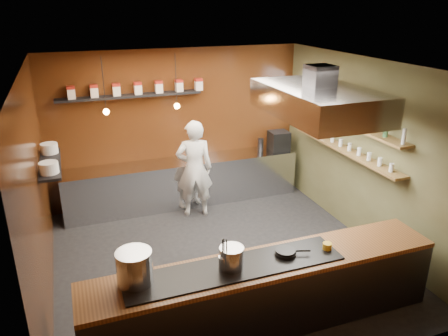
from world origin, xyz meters
name	(u,v)px	position (x,y,z in m)	size (l,w,h in m)	color
floor	(221,258)	(0.00, 0.00, 0.00)	(5.00, 5.00, 0.00)	black
back_wall	(178,127)	(0.00, 2.50, 1.50)	(5.00, 5.00, 0.00)	#3F170B
left_wall	(37,195)	(-2.50, 0.00, 1.50)	(5.00, 5.00, 0.00)	#3F170B
right_wall	(364,151)	(2.50, 0.00, 1.50)	(5.00, 5.00, 0.00)	#4B492A
ceiling	(221,66)	(0.00, 0.00, 3.00)	(5.00, 5.00, 0.00)	silver
window_pane	(310,106)	(2.45, 1.70, 1.90)	(1.00, 1.00, 0.00)	white
prep_counter	(184,182)	(0.00, 2.17, 0.45)	(4.60, 0.65, 0.90)	silver
pass_counter	(265,293)	(0.00, -1.60, 0.47)	(4.40, 0.72, 0.94)	#38383D
tin_shelf	(130,96)	(-0.90, 2.36, 2.20)	(2.60, 0.26, 0.04)	black
plate_shelf	(50,164)	(-2.34, 1.00, 1.55)	(0.30, 1.40, 0.04)	black
bottle_shelf_upper	(347,123)	(2.34, 0.30, 1.92)	(0.26, 2.80, 0.04)	brown
bottle_shelf_lower	(345,150)	(2.34, 0.30, 1.45)	(0.26, 2.80, 0.04)	brown
extractor_hood	(318,101)	(1.30, -0.40, 2.51)	(1.20, 2.00, 0.72)	#38383D
pendant_left	(106,109)	(-1.40, 1.70, 2.15)	(0.10, 0.10, 0.95)	black
pendant_right	(177,103)	(-0.20, 1.70, 2.15)	(0.10, 0.10, 0.95)	black
storage_tins	(138,88)	(-0.75, 2.36, 2.33)	(2.43, 0.13, 0.22)	beige
plate_stacks	(49,157)	(-2.34, 1.00, 1.65)	(0.26, 1.16, 0.16)	white
bottles	(348,114)	(2.34, 0.30, 2.06)	(0.06, 2.66, 0.24)	silver
wine_glasses	(345,145)	(2.34, 0.30, 1.53)	(0.07, 2.37, 0.13)	silver
stockpot_large	(135,268)	(-1.53, -1.50, 1.13)	(0.39, 0.39, 0.38)	#B0B3B7
stockpot_small	(232,258)	(-0.45, -1.60, 1.07)	(0.28, 0.28, 0.27)	#B3B6BA
utensil_crock	(225,263)	(-0.54, -1.62, 1.03)	(0.14, 0.14, 0.18)	silver
frying_pan	(286,252)	(0.27, -1.57, 0.97)	(0.42, 0.26, 0.07)	black
butter_jar	(327,247)	(0.81, -1.63, 0.97)	(0.11, 0.11, 0.10)	gold
espresso_machine	(279,140)	(2.05, 2.16, 1.09)	(0.39, 0.37, 0.39)	black
chef	(194,169)	(0.06, 1.62, 0.92)	(0.67, 0.44, 1.84)	white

